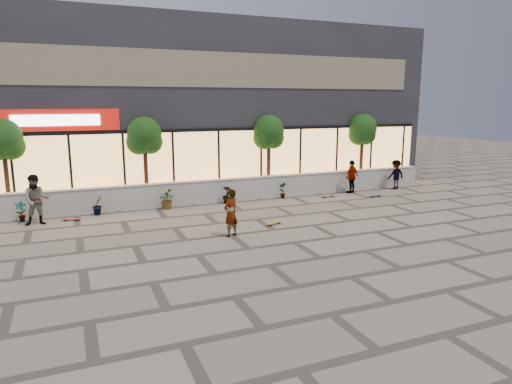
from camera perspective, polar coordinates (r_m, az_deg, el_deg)
name	(u,v)px	position (r m, az deg, el deg)	size (l,w,h in m)	color
ground	(295,243)	(15.12, 4.86, -6.32)	(80.00, 80.00, 0.00)	gray
planter_wall	(226,190)	(21.26, -3.82, 0.29)	(22.00, 0.42, 1.04)	beige
retail_building	(193,107)	(26.13, -7.89, 10.46)	(24.00, 9.17, 8.50)	#27272C
shrub_a	(21,211)	(19.75, -27.31, -2.16)	(0.43, 0.29, 0.81)	#193510
shrub_b	(98,205)	(19.69, -19.18, -1.55)	(0.45, 0.36, 0.81)	#193510
shrub_c	(166,200)	(20.03, -11.18, -0.93)	(0.73, 0.63, 0.81)	#193510
shrub_d	(227,195)	(20.74, -3.59, -0.32)	(0.45, 0.45, 0.81)	#193510
shrub_e	(283,190)	(21.79, 3.39, 0.25)	(0.43, 0.29, 0.81)	#193510
tree_west	(3,142)	(20.66, -29.07, 5.49)	(1.60, 1.50, 3.92)	#3F2516
tree_midwest	(144,138)	(20.78, -13.78, 6.60)	(1.60, 1.50, 3.92)	#3F2516
tree_mideast	(269,134)	(22.50, 1.60, 7.24)	(1.60, 1.50, 3.92)	#3F2516
tree_east	(362,131)	(25.25, 13.16, 7.39)	(1.60, 1.50, 3.92)	#3F2516
skater_center	(231,213)	(15.56, -3.16, -2.64)	(0.60, 0.39, 1.64)	silver
skater_left	(36,200)	(18.82, -25.76, -0.91)	(0.93, 0.72, 1.91)	#8C815A
skater_right_near	(352,177)	(23.47, 11.88, 1.89)	(0.98, 0.41, 1.67)	silver
skater_right_far	(396,175)	(25.13, 17.07, 2.10)	(1.00, 0.58, 1.55)	maroon
skateboard_center	(274,223)	(17.19, 2.30, -3.87)	(0.76, 0.45, 0.09)	olive
skateboard_left	(71,219)	(19.15, -22.13, -3.13)	(0.74, 0.37, 0.09)	red
skateboard_right_near	(328,196)	(22.34, 9.04, -0.47)	(0.72, 0.19, 0.09)	brown
skateboard_right_far	(375,195)	(22.97, 14.69, -0.37)	(0.76, 0.24, 0.09)	#4A4783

